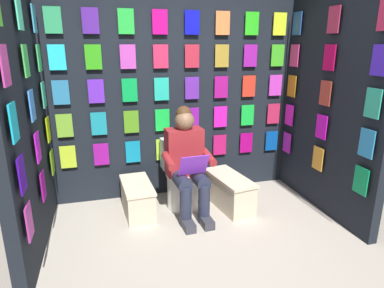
{
  "coord_description": "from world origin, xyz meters",
  "views": [
    {
      "loc": [
        0.86,
        2.21,
        1.81
      ],
      "look_at": [
        0.01,
        -0.91,
        0.85
      ],
      "focal_mm": 31.14,
      "sensor_mm": 36.0,
      "label": 1
    }
  ],
  "objects": [
    {
      "name": "comic_longbox_far",
      "position": [
        -0.49,
        -1.09,
        0.19
      ],
      "size": [
        0.42,
        0.77,
        0.37
      ],
      "rotation": [
        0.0,
        0.0,
        0.16
      ],
      "color": "beige",
      "rests_on": "ground"
    },
    {
      "name": "ground_plane",
      "position": [
        0.0,
        0.0,
        0.0
      ],
      "size": [
        30.0,
        30.0,
        0.0
      ],
      "primitive_type": "plane",
      "color": "#B2A899"
    },
    {
      "name": "person_reading",
      "position": [
        0.02,
        -1.07,
        0.6
      ],
      "size": [
        0.54,
        0.7,
        1.19
      ],
      "rotation": [
        0.0,
        0.0,
        0.05
      ],
      "color": "maroon",
      "rests_on": "ground"
    },
    {
      "name": "comic_longbox_near",
      "position": [
        0.56,
        -1.21,
        0.18
      ],
      "size": [
        0.35,
        0.68,
        0.35
      ],
      "rotation": [
        0.0,
        0.0,
        0.06
      ],
      "color": "beige",
      "rests_on": "ground"
    },
    {
      "name": "display_wall_back",
      "position": [
        -0.0,
        -1.7,
        1.18
      ],
      "size": [
        3.03,
        0.14,
        2.35
      ],
      "color": "black",
      "rests_on": "ground"
    },
    {
      "name": "display_wall_right",
      "position": [
        1.51,
        -0.83,
        1.18
      ],
      "size": [
        0.14,
        1.65,
        2.35
      ],
      "color": "black",
      "rests_on": "ground"
    },
    {
      "name": "display_wall_left",
      "position": [
        -1.51,
        -0.83,
        1.18
      ],
      "size": [
        0.14,
        1.65,
        2.35
      ],
      "color": "black",
      "rests_on": "ground"
    },
    {
      "name": "toilet",
      "position": [
        0.03,
        -1.29,
        0.33
      ],
      "size": [
        0.41,
        0.56,
        0.77
      ],
      "rotation": [
        0.0,
        0.0,
        0.05
      ],
      "color": "white",
      "rests_on": "ground"
    }
  ]
}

